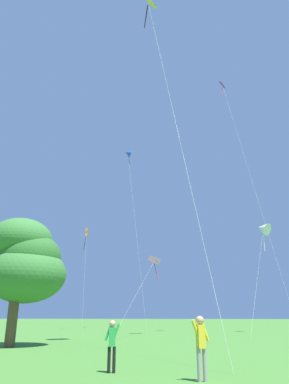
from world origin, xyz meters
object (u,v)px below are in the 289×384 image
(kite_purple_streamer, at_px, (227,102))
(kite_black_large, at_px, (153,264))
(kite_blue_delta, at_px, (128,153))
(tree_left_oak, at_px, (25,261))
(person_with_spool, at_px, (112,341))
(kite_orange_box, at_px, (86,234))
(person_near_tree, at_px, (201,341))
(kite_yellow_diamond, at_px, (148,8))
(kite_white_distant, at_px, (263,229))

(kite_purple_streamer, distance_m, kite_black_large, 20.27)
(kite_blue_delta, distance_m, kite_black_large, 23.18)
(tree_left_oak, bearing_deg, kite_black_large, 67.27)
(kite_purple_streamer, bearing_deg, kite_blue_delta, 138.75)
(kite_blue_delta, height_order, person_with_spool, kite_blue_delta)
(kite_orange_box, height_order, person_with_spool, kite_orange_box)
(kite_orange_box, xyz_separation_m, tree_left_oak, (4.24, -25.49, -7.36))
(kite_blue_delta, distance_m, kite_orange_box, 13.80)
(kite_orange_box, xyz_separation_m, kite_black_large, (10.35, -10.89, -5.73))
(kite_black_large, distance_m, person_with_spool, 24.17)
(kite_blue_delta, relative_size, person_near_tree, 15.41)
(kite_yellow_diamond, xyz_separation_m, kite_blue_delta, (-6.71, 27.57, 1.24))
(person_with_spool, distance_m, tree_left_oak, 12.27)
(person_near_tree, bearing_deg, kite_white_distant, 76.02)
(kite_purple_streamer, xyz_separation_m, person_with_spool, (-7.08, -24.58, -23.86))
(kite_purple_streamer, xyz_separation_m, person_near_tree, (-4.34, -25.74, -23.78))
(kite_black_large, distance_m, person_near_tree, 25.58)
(kite_yellow_diamond, xyz_separation_m, kite_purple_streamer, (7.04, 15.52, 1.26))
(person_near_tree, xyz_separation_m, person_with_spool, (-2.74, 1.16, -0.08))
(kite_blue_delta, bearing_deg, person_with_spool, -79.69)
(kite_purple_streamer, relative_size, person_near_tree, 17.04)
(kite_white_distant, distance_m, tree_left_oak, 28.18)
(kite_purple_streamer, bearing_deg, kite_orange_box, 152.52)
(kite_purple_streamer, distance_m, kite_orange_box, 24.71)
(kite_yellow_diamond, height_order, person_near_tree, kite_yellow_diamond)
(person_with_spool, bearing_deg, kite_orange_box, 108.88)
(kite_blue_delta, xyz_separation_m, kite_orange_box, (-5.10, -2.25, -12.62))
(kite_orange_box, distance_m, person_near_tree, 39.97)
(kite_white_distant, bearing_deg, kite_black_large, -152.35)
(kite_black_large, bearing_deg, tree_left_oak, -112.73)
(kite_yellow_diamond, bearing_deg, tree_left_oak, -178.72)
(kite_yellow_diamond, bearing_deg, kite_orange_box, 114.99)
(kite_yellow_diamond, distance_m, kite_black_large, 22.44)
(kite_blue_delta, relative_size, tree_left_oak, 3.44)
(tree_left_oak, bearing_deg, person_near_tree, -44.40)
(kite_black_large, xyz_separation_m, person_with_spool, (1.41, -23.50, -5.49))
(kite_white_distant, relative_size, kite_orange_box, 0.93)
(person_near_tree, height_order, tree_left_oak, tree_left_oak)
(kite_orange_box, bearing_deg, kite_yellow_diamond, -65.01)
(kite_purple_streamer, relative_size, kite_black_large, 2.81)
(kite_white_distant, relative_size, person_with_spool, 7.87)
(kite_blue_delta, relative_size, kite_orange_box, 1.97)
(kite_black_large, height_order, person_near_tree, kite_black_large)
(kite_orange_box, relative_size, person_near_tree, 7.82)
(kite_blue_delta, bearing_deg, tree_left_oak, -91.78)
(person_near_tree, distance_m, person_with_spool, 2.98)
(kite_yellow_diamond, height_order, kite_orange_box, kite_yellow_diamond)
(person_near_tree, bearing_deg, kite_yellow_diamond, 104.79)
(tree_left_oak, bearing_deg, kite_white_distant, 49.21)
(kite_purple_streamer, height_order, tree_left_oak, kite_purple_streamer)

